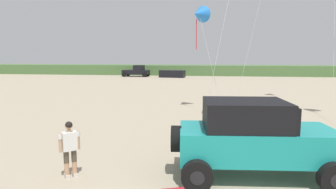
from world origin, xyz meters
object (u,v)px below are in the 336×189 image
Objects in this scene: jeep at (254,137)px; kite_pink_ribbon at (199,14)px; person_watching at (70,146)px; distant_sedan at (172,74)px; distant_pickup at (137,71)px.

kite_pink_ribbon reaches higher than jeep.
person_watching is 0.40× the size of distant_sedan.
distant_sedan is (6.44, -1.32, -0.34)m from distant_pickup.
distant_pickup is 33.07m from kite_pink_ribbon.
jeep is 1.05× the size of distant_pickup.
jeep is 40.15m from distant_sedan.
jeep reaches higher than distant_pickup.
kite_pink_ribbon is (3.22, 11.18, 5.21)m from person_watching.
person_watching is 40.31m from distant_sedan.
distant_sedan is at bearing 93.25° from person_watching.
distant_pickup is at bearing 108.95° from jeep.
kite_pink_ribbon is at bearing -70.72° from distant_sedan.
kite_pink_ribbon is at bearing 73.90° from person_watching.
jeep reaches higher than person_watching.
person_watching is 42.48m from distant_pickup.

